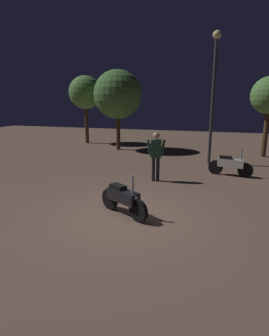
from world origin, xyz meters
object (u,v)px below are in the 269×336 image
Objects in this scene: person_rider_beside at (156,152)px; streetlamp_near at (214,84)px; motorcycle_black_foreground at (123,199)px; motorcycle_white_parked_left at (230,165)px.

streetlamp_near reaches higher than person_rider_beside.
motorcycle_black_foreground is 0.90× the size of motorcycle_white_parked_left.
motorcycle_white_parked_left is 0.29× the size of streetlamp_near.
person_rider_beside is (0.14, 3.21, 0.63)m from motorcycle_black_foreground.
motorcycle_white_parked_left is at bearing -65.53° from streetlamp_near.
streetlamp_near reaches higher than motorcycle_white_parked_left.
person_rider_beside is at bearing -117.31° from streetlamp_near.
streetlamp_near is (1.75, 3.39, 2.46)m from person_rider_beside.
motorcycle_black_foreground is 3.27m from person_rider_beside.
motorcycle_black_foreground is 0.26× the size of streetlamp_near.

